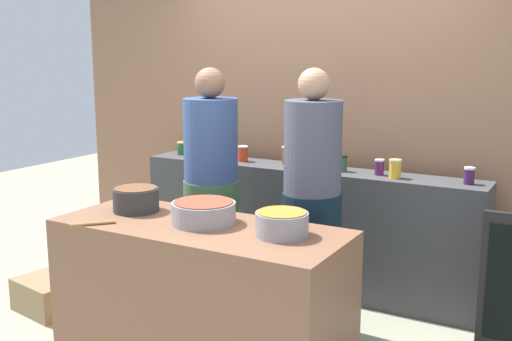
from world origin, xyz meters
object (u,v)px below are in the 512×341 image
object	(u,v)px
wooden_spoon	(93,224)
preserve_jar_6	(342,163)
preserve_jar_1	(200,149)
preserve_jar_2	(243,154)
preserve_jar_7	(379,167)
preserve_jar_8	(395,169)
cooking_pot_left	(136,200)
preserve_jar_3	(286,155)
cook_in_cap	(312,219)
preserve_jar_0	(182,148)
preserve_jar_4	(311,159)
cooking_pot_right	(282,224)
bread_crate	(48,295)
preserve_jar_9	(469,176)
cooking_pot_center	(204,213)
cook_with_tongs	(212,203)
preserve_jar_5	(323,161)

from	to	relation	value
wooden_spoon	preserve_jar_6	bearing A→B (deg)	64.04
preserve_jar_1	preserve_jar_2	world-z (taller)	preserve_jar_1
preserve_jar_7	preserve_jar_8	xyz separation A→B (m)	(0.13, -0.05, 0.01)
preserve_jar_1	wooden_spoon	size ratio (longest dim) A/B	0.57
cooking_pot_left	preserve_jar_3	bearing A→B (deg)	76.87
preserve_jar_1	cook_in_cap	size ratio (longest dim) A/B	0.09
preserve_jar_2	preserve_jar_0	bearing A→B (deg)	177.52
preserve_jar_7	cook_in_cap	world-z (taller)	cook_in_cap
cooking_pot_left	cook_in_cap	size ratio (longest dim) A/B	0.16
preserve_jar_4	cooking_pot_right	world-z (taller)	preserve_jar_4
preserve_jar_1	preserve_jar_7	size ratio (longest dim) A/B	1.29
preserve_jar_1	bread_crate	world-z (taller)	preserve_jar_1
preserve_jar_1	preserve_jar_2	bearing A→B (deg)	7.73
preserve_jar_2	cook_in_cap	xyz separation A→B (m)	(0.94, -0.74, -0.23)
preserve_jar_7	preserve_jar_4	bearing A→B (deg)	179.12
wooden_spoon	preserve_jar_0	bearing A→B (deg)	110.45
preserve_jar_6	cooking_pot_left	distance (m)	1.57
cooking_pot_right	cook_in_cap	distance (m)	0.64
preserve_jar_2	cooking_pot_right	world-z (taller)	preserve_jar_2
preserve_jar_7	preserve_jar_9	size ratio (longest dim) A/B	0.99
preserve_jar_6	cooking_pot_right	distance (m)	1.37
preserve_jar_8	cooking_pot_left	bearing A→B (deg)	-133.73
preserve_jar_4	cooking_pot_right	size ratio (longest dim) A/B	0.47
preserve_jar_6	preserve_jar_9	world-z (taller)	preserve_jar_6
cooking_pot_left	bread_crate	world-z (taller)	cooking_pot_left
preserve_jar_2	preserve_jar_3	distance (m)	0.36
preserve_jar_2	cooking_pot_center	xyz separation A→B (m)	(0.55, -1.36, -0.10)
preserve_jar_1	cooking_pot_left	xyz separation A→B (m)	(0.41, -1.29, -0.10)
preserve_jar_6	wooden_spoon	distance (m)	1.90
preserve_jar_0	bread_crate	size ratio (longest dim) A/B	0.25
preserve_jar_4	cook_in_cap	size ratio (longest dim) A/B	0.08
preserve_jar_1	preserve_jar_8	xyz separation A→B (m)	(1.64, -0.00, -0.01)
cook_with_tongs	bread_crate	world-z (taller)	cook_with_tongs
preserve_jar_0	preserve_jar_8	world-z (taller)	preserve_jar_8
cooking_pot_left	cook_in_cap	bearing A→B (deg)	32.99
preserve_jar_4	cooking_pot_right	distance (m)	1.44
cooking_pot_left	cooking_pot_right	bearing A→B (deg)	-1.09
cook_in_cap	cooking_pot_right	bearing A→B (deg)	-80.45
cook_with_tongs	preserve_jar_5	bearing A→B (deg)	52.03
preserve_jar_0	preserve_jar_9	bearing A→B (deg)	-0.81
preserve_jar_5	preserve_jar_4	bearing A→B (deg)	-178.73
preserve_jar_2	preserve_jar_3	world-z (taller)	preserve_jar_3
preserve_jar_4	wooden_spoon	bearing A→B (deg)	-108.38
preserve_jar_3	cook_with_tongs	xyz separation A→B (m)	(-0.20, -0.75, -0.25)
wooden_spoon	cooking_pot_right	bearing A→B (deg)	18.79
preserve_jar_0	preserve_jar_1	xyz separation A→B (m)	(0.25, -0.08, 0.02)
preserve_jar_6	cooking_pot_left	world-z (taller)	preserve_jar_6
preserve_jar_3	preserve_jar_8	xyz separation A→B (m)	(0.90, -0.11, -0.00)
preserve_jar_4	preserve_jar_8	world-z (taller)	preserve_jar_4
preserve_jar_1	preserve_jar_7	world-z (taller)	preserve_jar_1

